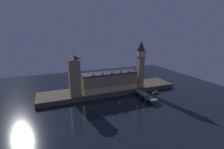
# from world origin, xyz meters

# --- Properties ---
(ground_plane) EXTENTS (400.00, 400.00, 0.00)m
(ground_plane) POSITION_xyz_m (0.00, 0.00, 0.00)
(ground_plane) COLOR black
(embankment) EXTENTS (220.00, 42.00, 6.99)m
(embankment) POSITION_xyz_m (0.00, 39.00, 3.49)
(embankment) COLOR #4C4438
(embankment) RESTS_ON ground_plane
(parliament_hall) EXTENTS (85.18, 23.76, 33.40)m
(parliament_hall) POSITION_xyz_m (-2.84, 32.21, 20.82)
(parliament_hall) COLOR #9E845B
(parliament_hall) RESTS_ON embankment
(clock_tower) EXTENTS (11.25, 11.36, 75.70)m
(clock_tower) POSITION_xyz_m (47.79, 26.06, 47.02)
(clock_tower) COLOR #9E845B
(clock_tower) RESTS_ON embankment
(victoria_tower) EXTENTS (15.39, 15.39, 63.62)m
(victoria_tower) POSITION_xyz_m (-56.46, 29.04, 35.90)
(victoria_tower) COLOR #9E845B
(victoria_tower) RESTS_ON embankment
(bridge) EXTENTS (10.76, 46.00, 6.33)m
(bridge) POSITION_xyz_m (38.98, -5.00, 4.70)
(bridge) COLOR #4C7560
(bridge) RESTS_ON ground_plane
(car_northbound_lead) EXTENTS (1.85, 4.39, 1.41)m
(car_northbound_lead) POSITION_xyz_m (36.61, -0.36, 6.99)
(car_northbound_lead) COLOR yellow
(car_northbound_lead) RESTS_ON bridge
(car_northbound_trail) EXTENTS (2.10, 4.74, 1.32)m
(car_northbound_trail) POSITION_xyz_m (36.61, -14.15, 6.95)
(car_northbound_trail) COLOR navy
(car_northbound_trail) RESTS_ON bridge
(car_southbound_lead) EXTENTS (2.06, 4.53, 1.43)m
(car_southbound_lead) POSITION_xyz_m (41.34, -11.28, 7.01)
(car_southbound_lead) COLOR #235633
(car_southbound_lead) RESTS_ON bridge
(car_southbound_trail) EXTENTS (1.98, 3.97, 1.39)m
(car_southbound_trail) POSITION_xyz_m (41.34, 5.26, 6.99)
(car_southbound_trail) COLOR silver
(car_southbound_trail) RESTS_ON bridge
(pedestrian_mid_walk) EXTENTS (0.38, 0.38, 1.78)m
(pedestrian_mid_walk) POSITION_xyz_m (43.71, -8.69, 7.28)
(pedestrian_mid_walk) COLOR black
(pedestrian_mid_walk) RESTS_ON bridge
(street_lamp_near) EXTENTS (1.34, 0.60, 6.16)m
(street_lamp_near) POSITION_xyz_m (33.84, -19.72, 10.19)
(street_lamp_near) COLOR #2D3333
(street_lamp_near) RESTS_ON bridge
(street_lamp_mid) EXTENTS (1.34, 0.60, 6.26)m
(street_lamp_mid) POSITION_xyz_m (44.11, -5.00, 10.25)
(street_lamp_mid) COLOR #2D3333
(street_lamp_mid) RESTS_ON bridge
(street_lamp_far) EXTENTS (1.34, 0.60, 6.67)m
(street_lamp_far) POSITION_xyz_m (33.84, 9.72, 10.51)
(street_lamp_far) COLOR #2D3333
(street_lamp_far) RESTS_ON bridge
(boat_downstream) EXTENTS (10.88, 5.39, 4.63)m
(boat_downstream) POSITION_xyz_m (64.50, 5.72, 1.69)
(boat_downstream) COLOR #1E2842
(boat_downstream) RESTS_ON ground_plane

